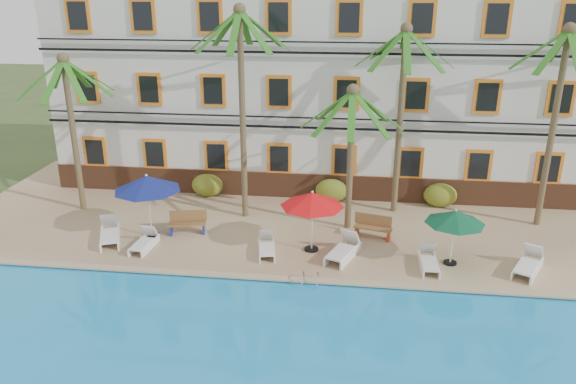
# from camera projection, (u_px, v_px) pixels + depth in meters

# --- Properties ---
(ground) EXTENTS (100.00, 100.00, 0.00)m
(ground) POSITION_uv_depth(u_px,v_px,m) (295.00, 274.00, 20.23)
(ground) COLOR #384C23
(ground) RESTS_ON ground
(pool_deck) EXTENTS (30.00, 12.00, 0.25)m
(pool_deck) POSITION_uv_depth(u_px,v_px,m) (307.00, 216.00, 24.83)
(pool_deck) COLOR tan
(pool_deck) RESTS_ON ground
(pool_coping) EXTENTS (30.00, 0.35, 0.06)m
(pool_coping) POSITION_uv_depth(u_px,v_px,m) (292.00, 279.00, 19.29)
(pool_coping) COLOR tan
(pool_coping) RESTS_ON pool_deck
(hotel_building) EXTENTS (25.40, 6.44, 10.22)m
(hotel_building) POSITION_uv_depth(u_px,v_px,m) (317.00, 79.00, 27.60)
(hotel_building) COLOR silver
(hotel_building) RESTS_ON pool_deck
(palm_a) EXTENTS (3.99, 3.99, 6.90)m
(palm_a) POSITION_uv_depth(u_px,v_px,m) (70.00, 111.00, 23.81)
(palm_a) COLOR brown
(palm_a) RESTS_ON pool_deck
(palm_b) EXTENTS (3.99, 3.99, 8.87)m
(palm_b) POSITION_uv_depth(u_px,v_px,m) (242.00, 88.00, 22.61)
(palm_b) COLOR brown
(palm_b) RESTS_ON pool_deck
(palm_c) EXTENTS (3.99, 3.99, 5.98)m
(palm_c) POSITION_uv_depth(u_px,v_px,m) (351.00, 136.00, 22.08)
(palm_c) COLOR brown
(palm_c) RESTS_ON pool_deck
(palm_d) EXTENTS (3.99, 3.99, 8.11)m
(palm_d) POSITION_uv_depth(u_px,v_px,m) (402.00, 96.00, 23.30)
(palm_d) COLOR brown
(palm_d) RESTS_ON pool_deck
(palm_e) EXTENTS (3.99, 3.99, 8.21)m
(palm_e) POSITION_uv_depth(u_px,v_px,m) (557.00, 102.00, 21.89)
(palm_e) COLOR brown
(palm_e) RESTS_ON pool_deck
(shrub_left) EXTENTS (1.50, 0.90, 1.10)m
(shrub_left) POSITION_uv_depth(u_px,v_px,m) (207.00, 185.00, 26.63)
(shrub_left) COLOR #255D1A
(shrub_left) RESTS_ON pool_deck
(shrub_mid) EXTENTS (1.50, 0.90, 1.10)m
(shrub_mid) POSITION_uv_depth(u_px,v_px,m) (332.00, 191.00, 25.96)
(shrub_mid) COLOR #255D1A
(shrub_mid) RESTS_ON pool_deck
(shrub_right) EXTENTS (1.50, 0.90, 1.10)m
(shrub_right) POSITION_uv_depth(u_px,v_px,m) (440.00, 195.00, 25.40)
(shrub_right) COLOR #255D1A
(shrub_right) RESTS_ON pool_deck
(umbrella_blue) EXTENTS (2.65, 2.65, 2.65)m
(umbrella_blue) POSITION_uv_depth(u_px,v_px,m) (147.00, 183.00, 21.81)
(umbrella_blue) COLOR black
(umbrella_blue) RESTS_ON pool_deck
(umbrella_red) EXTENTS (2.42, 2.42, 2.42)m
(umbrella_red) POSITION_uv_depth(u_px,v_px,m) (312.00, 200.00, 20.73)
(umbrella_red) COLOR black
(umbrella_red) RESTS_ON pool_deck
(umbrella_green) EXTENTS (2.14, 2.14, 2.15)m
(umbrella_green) POSITION_uv_depth(u_px,v_px,m) (455.00, 217.00, 19.78)
(umbrella_green) COLOR black
(umbrella_green) RESTS_ON pool_deck
(lounger_a) EXTENTS (1.42, 2.12, 0.94)m
(lounger_a) POSITION_uv_depth(u_px,v_px,m) (110.00, 234.00, 22.11)
(lounger_a) COLOR white
(lounger_a) RESTS_ON pool_deck
(lounger_b) EXTENTS (0.71, 1.68, 0.78)m
(lounger_b) POSITION_uv_depth(u_px,v_px,m) (144.00, 242.00, 21.52)
(lounger_b) COLOR white
(lounger_b) RESTS_ON pool_deck
(lounger_c) EXTENTS (0.87, 1.73, 0.78)m
(lounger_c) POSITION_uv_depth(u_px,v_px,m) (267.00, 247.00, 21.13)
(lounger_c) COLOR white
(lounger_c) RESTS_ON pool_deck
(lounger_d) EXTENTS (1.37, 2.09, 0.93)m
(lounger_d) POSITION_uv_depth(u_px,v_px,m) (343.00, 250.00, 20.78)
(lounger_d) COLOR white
(lounger_d) RESTS_ON pool_deck
(lounger_e) EXTENTS (0.63, 1.70, 0.80)m
(lounger_e) POSITION_uv_depth(u_px,v_px,m) (429.00, 261.00, 20.05)
(lounger_e) COLOR white
(lounger_e) RESTS_ON pool_deck
(lounger_f) EXTENTS (1.48, 1.99, 0.89)m
(lounger_f) POSITION_uv_depth(u_px,v_px,m) (528.00, 264.00, 19.75)
(lounger_f) COLOR white
(lounger_f) RESTS_ON pool_deck
(bench_left) EXTENTS (1.57, 0.80, 0.93)m
(bench_left) POSITION_uv_depth(u_px,v_px,m) (187.00, 222.00, 22.77)
(bench_left) COLOR olive
(bench_left) RESTS_ON pool_deck
(bench_right) EXTENTS (1.57, 0.84, 0.93)m
(bench_right) POSITION_uv_depth(u_px,v_px,m) (374.00, 226.00, 22.38)
(bench_right) COLOR olive
(bench_right) RESTS_ON pool_deck
(pool_ladder) EXTENTS (0.54, 0.74, 0.74)m
(pool_ladder) POSITION_uv_depth(u_px,v_px,m) (310.00, 282.00, 19.14)
(pool_ladder) COLOR silver
(pool_ladder) RESTS_ON ground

